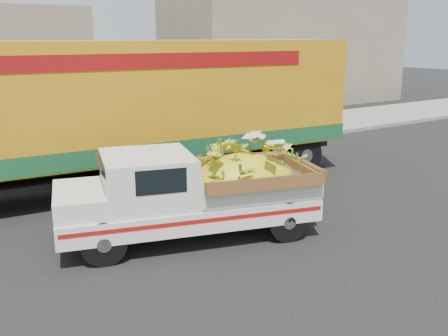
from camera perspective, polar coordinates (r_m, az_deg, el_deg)
ground at (r=10.11m, az=3.90°, el=-7.90°), size 100.00×100.00×0.00m
curb at (r=15.88m, az=-11.30°, el=0.62°), size 60.00×0.25×0.15m
sidewalk at (r=17.80m, az=-13.86°, el=1.99°), size 60.00×4.00×0.14m
building_right at (r=30.53m, az=7.10°, el=13.06°), size 14.00×6.00×6.00m
pickup_truck at (r=9.91m, az=-1.97°, el=-2.54°), size 5.30×3.09×1.75m
semi_trailer at (r=13.04m, az=-10.09°, el=6.78°), size 12.04×3.43×3.80m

